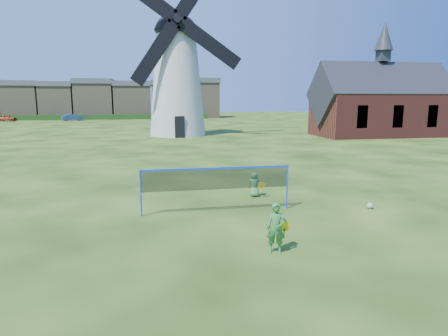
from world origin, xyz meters
name	(u,v)px	position (x,y,z in m)	size (l,w,h in m)	color
ground	(221,215)	(0.00, 0.00, 0.00)	(220.00, 220.00, 0.00)	black
windmill	(177,76)	(0.57, 29.46, 6.27)	(12.88, 5.96, 17.94)	silver
chapel	(380,105)	(21.54, 25.03, 3.27)	(13.75, 6.67, 11.63)	maroon
badminton_net	(216,179)	(-0.08, 0.37, 1.14)	(5.05, 0.05, 1.55)	blue
player_girl	(276,228)	(0.80, -3.33, 0.64)	(0.69, 0.44, 1.28)	#317C37
player_boy	(255,184)	(1.75, 2.20, 0.49)	(0.64, 0.46, 0.99)	#479353
play_ball	(370,206)	(5.29, -0.20, 0.11)	(0.22, 0.22, 0.22)	green
terraced_houses	(65,99)	(-19.60, 72.00, 3.91)	(64.27, 8.40, 8.32)	#8C7C5D
hedge	(46,117)	(-22.00, 66.00, 0.50)	(62.00, 0.80, 1.00)	#193814
car_left	(7,118)	(-27.91, 63.09, 0.58)	(1.36, 3.38, 1.15)	maroon
car_right	(73,117)	(-16.49, 62.40, 0.64)	(1.36, 3.90, 1.29)	navy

